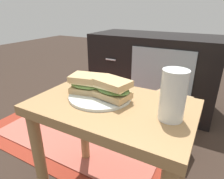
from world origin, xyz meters
The scene contains 8 objects.
side_table centered at (0.00, 0.00, 0.37)m, with size 0.56×0.36×0.46m.
tv_cabinet centered at (-0.14, 0.95, 0.29)m, with size 0.96×0.46×0.58m.
area_rug centered at (-0.39, 0.39, 0.00)m, with size 1.26×0.87×0.01m.
plate centered at (-0.06, 0.02, 0.47)m, with size 0.23×0.23×0.01m, color silver.
sandwich_front centered at (-0.11, 0.02, 0.50)m, with size 0.16×0.12×0.07m.
sandwich_back centered at (-0.01, 0.02, 0.51)m, with size 0.15×0.11×0.07m.
beer_glass centered at (0.20, -0.01, 0.53)m, with size 0.07×0.07×0.15m.
paper_bag centered at (0.12, 0.45, 0.17)m, with size 0.22×0.18×0.34m.
Camera 1 is at (0.29, -0.53, 0.77)m, focal length 31.29 mm.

